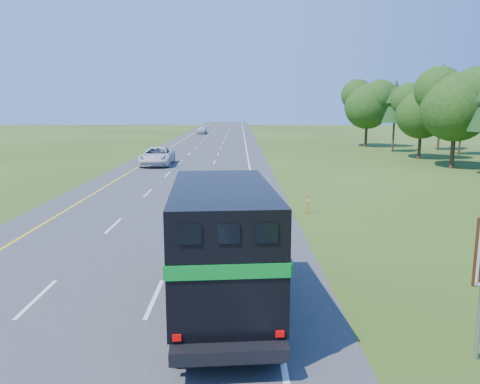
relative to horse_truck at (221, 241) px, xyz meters
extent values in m
cube|color=#38383A|center=(-3.96, 39.61, -2.04)|extent=(15.00, 260.00, 0.04)
cube|color=yellow|center=(-9.46, 39.61, -2.02)|extent=(0.15, 260.00, 0.01)
cube|color=white|center=(1.54, 39.61, -2.02)|extent=(0.15, 260.00, 0.01)
cylinder|color=black|center=(-1.38, 3.36, -1.44)|extent=(0.46, 1.19, 1.17)
cylinder|color=black|center=(0.84, 3.53, -1.44)|extent=(0.46, 1.19, 1.17)
cylinder|color=black|center=(-0.98, -1.72, -1.44)|extent=(0.46, 1.19, 1.17)
cylinder|color=black|center=(1.24, -1.55, -1.44)|extent=(0.46, 1.19, 1.17)
cylinder|color=black|center=(-0.89, -2.99, -1.44)|extent=(0.46, 1.19, 1.17)
cylinder|color=black|center=(1.34, -2.82, -1.44)|extent=(0.46, 1.19, 1.17)
cube|color=black|center=(0.00, 0.06, -1.31)|extent=(3.20, 8.66, 0.30)
cube|color=black|center=(-0.26, 3.34, -0.15)|extent=(2.74, 2.11, 2.02)
cube|color=black|center=(-0.33, 4.31, 0.38)|extent=(2.33, 0.24, 0.64)
cube|color=black|center=(0.05, -0.68, 0.30)|extent=(3.12, 6.34, 2.92)
cube|color=#078321|center=(0.29, -3.77, 0.44)|extent=(2.65, 0.25, 0.32)
cube|color=#078321|center=(-1.29, -0.79, 0.44)|extent=(0.52, 6.14, 0.32)
cube|color=#078321|center=(1.40, -0.58, 0.44)|extent=(0.52, 6.14, 0.32)
cube|color=black|center=(-0.50, -3.84, 1.28)|extent=(0.48, 0.08, 0.42)
cube|color=black|center=(0.29, -3.77, 1.28)|extent=(0.48, 0.08, 0.42)
cube|color=black|center=(1.09, -3.71, 1.28)|extent=(0.48, 0.08, 0.42)
cube|color=black|center=(0.28, -3.65, -1.70)|extent=(2.44, 0.32, 0.11)
cube|color=#B20505|center=(-0.82, -3.86, -1.00)|extent=(0.19, 0.06, 0.15)
cube|color=#B20505|center=(1.40, -3.69, -1.00)|extent=(0.19, 0.06, 0.15)
imported|color=silver|center=(-7.79, 34.16, -1.11)|extent=(3.16, 6.62, 1.82)
imported|color=silver|center=(-7.54, 88.80, -1.19)|extent=(2.09, 4.92, 1.66)
cube|color=#F6520C|center=(4.35, 12.38, -1.55)|extent=(0.07, 0.04, 1.03)
cube|color=white|center=(4.35, 12.38, -1.27)|extent=(0.08, 0.05, 0.11)
camera|label=1|loc=(0.52, -13.12, 3.87)|focal=35.00mm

